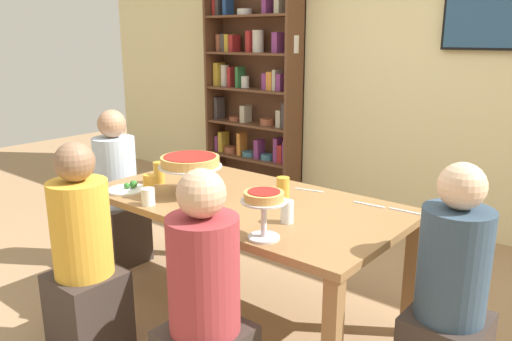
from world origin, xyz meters
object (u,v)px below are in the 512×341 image
at_px(personal_pizza_stand, 264,203).
at_px(water_glass_clear_near, 148,197).
at_px(beer_glass_amber_tall, 283,189).
at_px(diner_near_left, 84,266).
at_px(diner_head_east, 449,308).
at_px(cutlery_fork_near, 197,168).
at_px(beer_glass_amber_short, 149,186).
at_px(diner_head_west, 117,199).
at_px(cutlery_knife_far, 369,205).
at_px(deep_dish_pizza_stand, 190,163).
at_px(water_glass_clear_far, 287,212).
at_px(salad_plate_far_diner, 128,189).
at_px(cutlery_knife_near, 406,211).
at_px(bookshelf, 254,88).
at_px(diner_near_right, 205,320).
at_px(beer_glass_amber_spare, 159,173).
at_px(cutlery_fork_far, 309,190).
at_px(television, 493,21).
at_px(salad_plate_near_diner, 206,211).
at_px(dining_table, 245,212).

bearing_deg(personal_pizza_stand, water_glass_clear_near, -178.03).
bearing_deg(beer_glass_amber_tall, diner_near_left, -122.40).
bearing_deg(diner_head_east, cutlery_fork_near, -9.95).
height_order(beer_glass_amber_tall, beer_glass_amber_short, beer_glass_amber_short).
height_order(diner_head_west, cutlery_knife_far, diner_head_west).
distance_m(diner_head_west, deep_dish_pizza_stand, 1.02).
distance_m(diner_head_east, water_glass_clear_far, 0.86).
distance_m(salad_plate_far_diner, cutlery_knife_near, 1.62).
xyz_separation_m(diner_near_left, cutlery_fork_near, (-0.29, 1.11, 0.25)).
bearing_deg(bookshelf, water_glass_clear_near, -63.01).
height_order(diner_near_right, beer_glass_amber_spare, diner_near_right).
xyz_separation_m(diner_head_west, cutlery_fork_far, (1.42, 0.39, 0.25)).
height_order(water_glass_clear_near, cutlery_fork_near, water_glass_clear_near).
height_order(television, diner_head_west, television).
bearing_deg(cutlery_knife_near, beer_glass_amber_short, 26.75).
bearing_deg(diner_head_east, diner_head_west, -0.17).
bearing_deg(water_glass_clear_near, beer_glass_amber_short, 138.34).
height_order(water_glass_clear_far, cutlery_knife_far, water_glass_clear_far).
bearing_deg(diner_head_east, salad_plate_near_diner, 14.21).
bearing_deg(deep_dish_pizza_stand, beer_glass_amber_spare, 173.71).
bearing_deg(dining_table, cutlery_fork_near, 156.26).
relative_size(beer_glass_amber_spare, cutlery_fork_far, 0.76).
relative_size(television, deep_dish_pizza_stand, 2.00).
relative_size(bookshelf, water_glass_clear_far, 19.20).
xyz_separation_m(diner_head_east, cutlery_fork_far, (-1.00, 0.39, 0.25)).
bearing_deg(bookshelf, cutlery_knife_near, -34.29).
bearing_deg(diner_near_right, deep_dish_pizza_stand, 49.21).
distance_m(diner_head_west, diner_head_east, 2.42).
xyz_separation_m(bookshelf, cutlery_fork_near, (0.88, -1.70, -0.38)).
bearing_deg(salad_plate_far_diner, diner_head_east, 9.39).
height_order(bookshelf, cutlery_knife_near, bookshelf).
bearing_deg(cutlery_knife_near, cutlery_fork_far, -2.18).
xyz_separation_m(deep_dish_pizza_stand, water_glass_clear_near, (-0.04, -0.29, -0.14)).
xyz_separation_m(diner_near_left, deep_dish_pizza_stand, (0.11, 0.67, 0.44)).
xyz_separation_m(diner_head_west, diner_head_east, (2.42, -0.01, 0.00)).
xyz_separation_m(water_glass_clear_far, cutlery_fork_far, (-0.21, 0.53, -0.06)).
bearing_deg(water_glass_clear_far, salad_plate_far_diner, -170.70).
xyz_separation_m(dining_table, personal_pizza_stand, (0.45, -0.39, 0.25)).
bearing_deg(salad_plate_far_diner, diner_near_right, -22.20).
bearing_deg(television, cutlery_knife_far, -92.44).
height_order(dining_table, bookshelf, bookshelf).
distance_m(diner_near_left, beer_glass_amber_spare, 0.81).
bearing_deg(cutlery_knife_far, beer_glass_amber_short, 29.43).
distance_m(cutlery_fork_near, cutlery_knife_near, 1.52).
relative_size(salad_plate_far_diner, beer_glass_amber_tall, 1.77).
bearing_deg(cutlery_knife_far, dining_table, 26.87).
distance_m(television, water_glass_clear_near, 2.90).
xyz_separation_m(beer_glass_amber_spare, cutlery_knife_near, (1.44, 0.47, -0.07)).
height_order(diner_near_right, salad_plate_near_diner, diner_near_right).
height_order(television, water_glass_clear_near, television).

